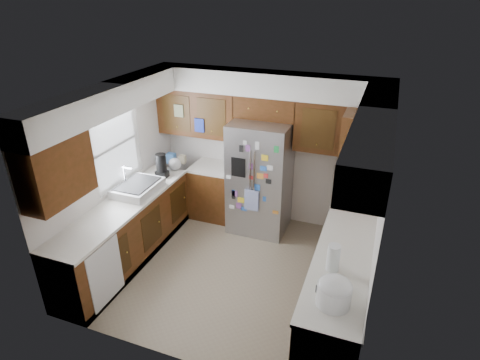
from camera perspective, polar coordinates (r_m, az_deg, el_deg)
name	(u,v)px	position (r m, az deg, el deg)	size (l,w,h in m)	color
floor	(232,269)	(5.80, -1.10, -12.60)	(3.60, 3.60, 0.00)	gray
room_shell	(234,139)	(5.23, -0.88, 5.91)	(3.64, 3.24, 2.52)	silver
left_counter_run	(147,225)	(6.12, -13.05, -6.19)	(1.36, 3.20, 0.92)	#40270C
right_counter_run	(338,294)	(4.92, 13.78, -15.48)	(0.63, 2.25, 0.92)	#40270C
pantry	(360,184)	(5.93, 16.65, -0.56)	(0.60, 0.90, 2.15)	#40270C
fridge	(260,178)	(6.29, 2.86, 0.35)	(0.90, 0.79, 1.80)	#949499
bridge_cabinet	(266,107)	(6.11, 3.75, 10.34)	(0.96, 0.34, 0.35)	#40270C
fridge_top_items	(258,86)	(6.08, 2.52, 13.16)	(0.67, 0.29, 0.27)	#2139C7
sink_assembly	(138,187)	(5.97, -14.33, -1.04)	(0.52, 0.70, 0.37)	silver
left_counter_clutter	(167,165)	(6.47, -10.32, 2.16)	(0.35, 0.92, 0.38)	black
rice_cooker	(334,291)	(3.94, 13.25, -15.15)	(0.33, 0.33, 0.29)	white
paper_towel	(333,258)	(4.34, 13.13, -10.71)	(0.13, 0.13, 0.30)	white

